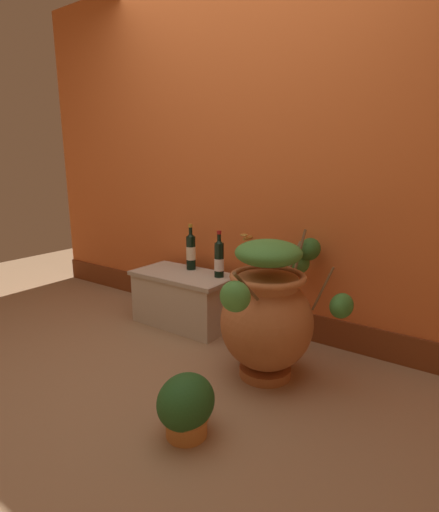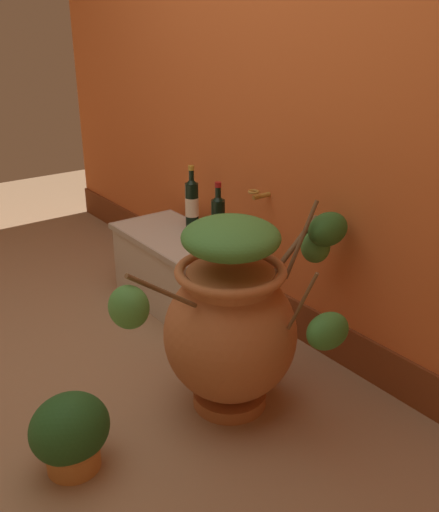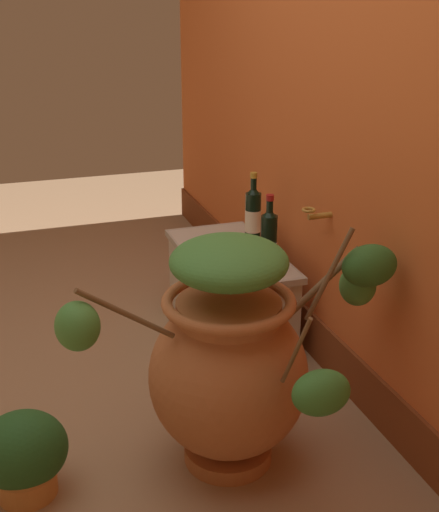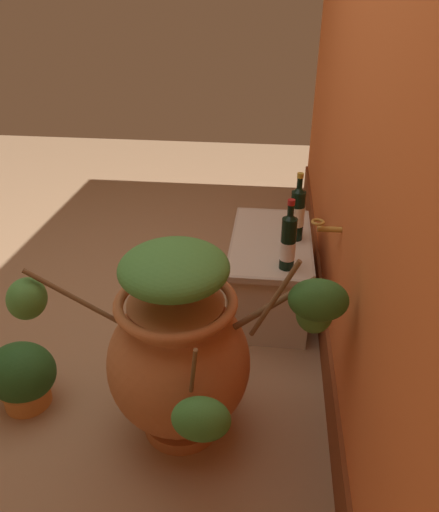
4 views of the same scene
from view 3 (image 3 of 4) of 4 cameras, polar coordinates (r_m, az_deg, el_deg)
The scene contains 7 objects.
ground_plane at distance 2.71m, azimuth -13.12°, elevation -12.65°, with size 7.00×7.00×0.00m, color #9E7A56.
back_wall at distance 2.62m, azimuth 12.31°, elevation 16.53°, with size 4.40×0.33×2.60m.
terracotta_urn at distance 2.18m, azimuth 1.08°, elevation -8.90°, with size 0.70×1.11×0.82m.
stone_ledge at distance 3.10m, azimuth 0.87°, elevation -2.86°, with size 0.78×0.42×0.40m.
wine_bottle_left at distance 2.76m, azimuth 4.28°, elevation 1.30°, with size 0.07×0.07×0.34m.
wine_bottle_middle at distance 3.04m, azimuth 2.92°, elevation 3.47°, with size 0.07×0.07×0.36m.
potted_shrub at distance 2.26m, azimuth -16.60°, elevation -16.22°, with size 0.25×0.28×0.30m.
Camera 3 is at (2.25, -0.12, 1.50)m, focal length 46.22 mm.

